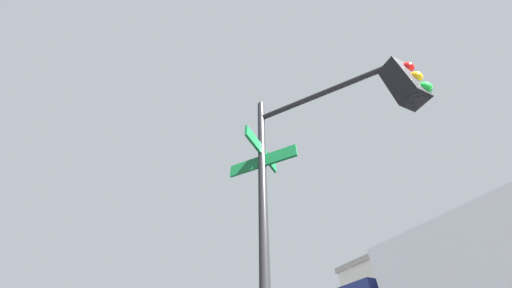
# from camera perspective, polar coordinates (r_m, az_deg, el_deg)

# --- Properties ---
(traffic_signal_near) EXTENTS (2.33, 1.92, 5.39)m
(traffic_signal_near) POSITION_cam_1_polar(r_m,az_deg,el_deg) (3.29, 17.28, -1.43)
(traffic_signal_near) COLOR black
(traffic_signal_near) RESTS_ON ground_plane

